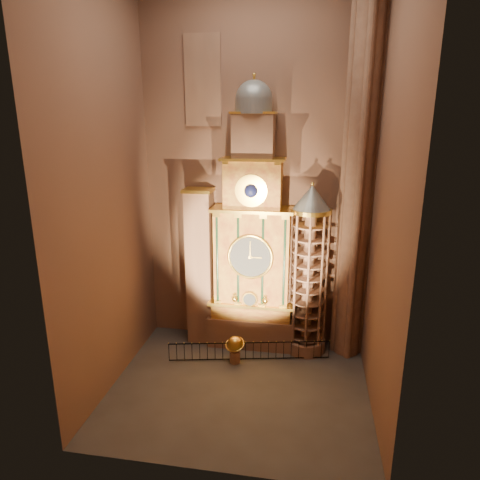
% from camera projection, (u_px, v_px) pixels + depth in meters
% --- Properties ---
extents(floor, '(14.00, 14.00, 0.00)m').
position_uv_depth(floor, '(239.00, 387.00, 23.68)').
color(floor, '#383330').
rests_on(floor, ground).
extents(wall_back, '(22.00, 0.00, 22.00)m').
position_uv_depth(wall_back, '(255.00, 175.00, 26.38)').
color(wall_back, brown).
rests_on(wall_back, floor).
extents(wall_left, '(0.00, 22.00, 22.00)m').
position_uv_depth(wall_left, '(104.00, 186.00, 21.81)').
color(wall_left, brown).
rests_on(wall_left, floor).
extents(wall_right, '(0.00, 22.00, 22.00)m').
position_uv_depth(wall_right, '(390.00, 194.00, 19.57)').
color(wall_right, brown).
rests_on(wall_right, floor).
extents(astronomical_clock, '(5.60, 2.41, 16.70)m').
position_uv_depth(astronomical_clock, '(253.00, 246.00, 26.58)').
color(astronomical_clock, '#8C634C').
rests_on(astronomical_clock, floor).
extents(portrait_tower, '(1.80, 1.60, 10.20)m').
position_uv_depth(portrait_tower, '(200.00, 267.00, 27.55)').
color(portrait_tower, '#8C634C').
rests_on(portrait_tower, floor).
extents(stair_turret, '(2.50, 2.50, 10.80)m').
position_uv_depth(stair_turret, '(308.00, 272.00, 26.15)').
color(stair_turret, '#8C634C').
rests_on(stair_turret, floor).
extents(gothic_pier, '(2.04, 2.04, 22.00)m').
position_uv_depth(gothic_pier, '(359.00, 179.00, 24.46)').
color(gothic_pier, '#8C634C').
rests_on(gothic_pier, floor).
extents(stained_glass_window, '(2.20, 0.14, 5.20)m').
position_uv_depth(stained_glass_window, '(203.00, 81.00, 25.32)').
color(stained_glass_window, navy).
rests_on(stained_glass_window, wall_back).
extents(celestial_globe, '(1.41, 1.36, 1.69)m').
position_uv_depth(celestial_globe, '(235.00, 347.00, 25.85)').
color(celestial_globe, '#8C634C').
rests_on(celestial_globe, floor).
extents(iron_railing, '(9.63, 2.01, 1.17)m').
position_uv_depth(iron_railing, '(249.00, 351.00, 26.14)').
color(iron_railing, black).
rests_on(iron_railing, floor).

